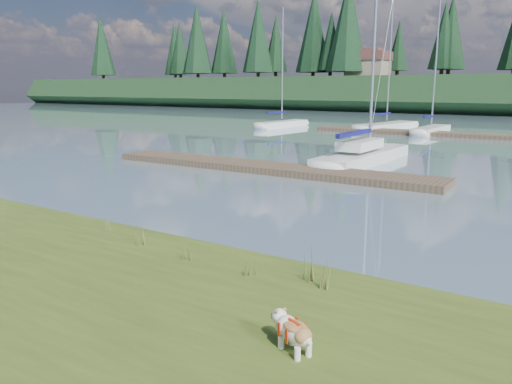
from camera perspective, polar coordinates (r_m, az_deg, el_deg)
The scene contains 20 objects.
ground at distance 40.68m, azimuth 21.86°, elevation 5.89°, with size 200.00×200.00×0.00m, color #7B96A7.
bulldog at distance 6.65m, azimuth 4.34°, elevation -15.52°, with size 0.78×0.54×0.46m.
sailboat_main at distance 25.88m, azimuth 12.74°, elevation 4.39°, with size 2.09×9.29×13.25m.
dock_near at distance 22.39m, azimuth 0.88°, elevation 2.84°, with size 16.00×2.00×0.30m, color #4C3D2C.
dock_far at distance 40.33m, azimuth 24.67°, elevation 5.83°, with size 26.00×2.20×0.30m, color #4C3D2C.
sailboat_bg_0 at distance 47.07m, azimuth 3.43°, elevation 7.83°, with size 2.24×7.42×10.67m.
sailboat_bg_1 at distance 46.23m, azimuth 15.19°, elevation 7.37°, with size 3.63×9.23×13.39m.
sailboat_bg_2 at distance 43.02m, azimuth 19.61°, elevation 6.79°, with size 1.76×6.92×10.42m.
weed_0 at distance 11.06m, azimuth -13.14°, elevation -4.76°, with size 0.17×0.14×0.55m.
weed_1 at distance 9.96m, azimuth -7.75°, elevation -6.67°, with size 0.17×0.14×0.45m.
weed_2 at distance 8.82m, azimuth 6.00°, elevation -8.44°, with size 0.17×0.14×0.69m.
weed_3 at distance 12.17m, azimuth -16.60°, elevation -3.51°, with size 0.17×0.14×0.50m.
weed_4 at distance 9.07m, azimuth -0.40°, elevation -8.60°, with size 0.17×0.14×0.39m.
weed_5 at distance 8.61m, azimuth 7.87°, elevation -9.38°, with size 0.17×0.14×0.57m.
mud_lip at distance 11.78m, azimuth -9.97°, elevation -6.18°, with size 60.00×0.50×0.14m, color #33281C.
conifer_0 at distance 99.51m, azimuth -6.75°, elevation 17.04°, with size 5.72×5.72×14.15m.
conifer_1 at distance 94.10m, azimuth 2.29°, elevation 16.58°, with size 4.40×4.40×11.30m.
conifer_2 at distance 84.93m, azimuth 10.44°, elevation 18.44°, with size 6.60×6.60×16.05m.
conifer_3 at distance 84.05m, azimuth 21.40°, elevation 16.67°, with size 4.84×4.84×12.25m.
house_0 at distance 85.19m, azimuth 12.73°, elevation 14.11°, with size 6.30×5.30×4.65m.
Camera 1 is at (7.67, -9.77, 3.70)m, focal length 35.00 mm.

